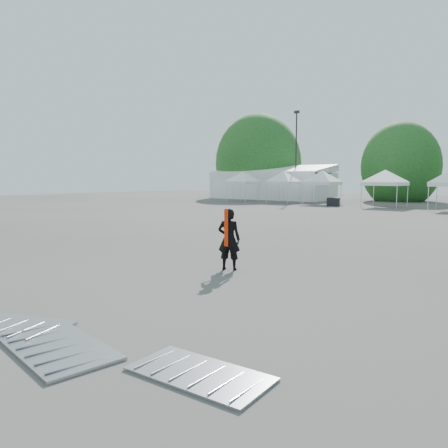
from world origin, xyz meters
The scene contains 14 objects.
ground centered at (0.00, 0.00, 0.00)m, with size 120.00×120.00×0.00m, color #474442.
marquee centered at (-22.00, 35.00, 1.97)m, with size 15.00×6.25×4.23m.
light_pole_west centered at (-18.00, 34.00, 5.77)m, with size 0.60×0.25×10.30m.
tree_far_w centered at (-26.00, 38.00, 4.54)m, with size 4.80×4.80×7.30m.
tree_mid_w centered at (-8.00, 40.00, 3.93)m, with size 4.16×4.16×6.33m.
tent_a centered at (-21.41, 28.23, 3.06)m, with size 4.02×4.02×3.88m.
tent_b centered at (-16.47, 28.71, 3.06)m, with size 3.87×3.87×3.88m.
tent_c centered at (-12.16, 28.95, 3.06)m, with size 4.22×4.22×3.88m.
tent_d centered at (-5.75, 28.28, 3.06)m, with size 4.65×4.65×3.88m.
man centered at (-0.07, -1.65, 0.87)m, with size 0.75×0.64×1.74m.
barrier_left centered at (-0.15, -7.88, 0.03)m, with size 2.44×1.82×0.07m.
barrier_mid centered at (1.37, -7.80, 0.04)m, with size 2.43×1.47×0.07m.
barrier_right centered at (3.71, -7.13, 0.03)m, with size 1.93×1.05×0.06m.
crate_west centered at (-9.79, 26.44, 0.39)m, with size 1.02×0.79×0.79m, color black.
Camera 1 is at (7.37, -11.21, 2.58)m, focal length 35.00 mm.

